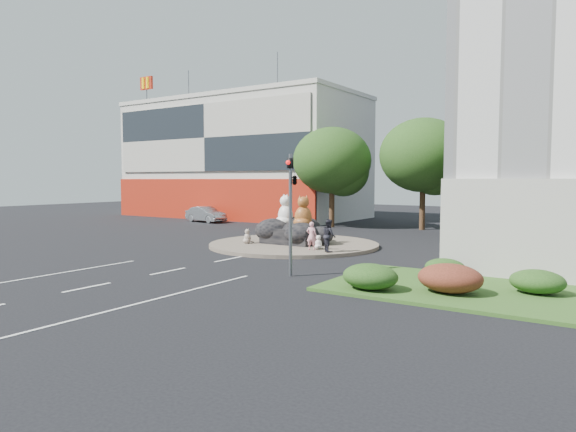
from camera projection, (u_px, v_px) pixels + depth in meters
name	position (u px, v px, depth m)	size (l,w,h in m)	color
ground	(168.00, 271.00, 22.15)	(120.00, 120.00, 0.00)	black
roundabout_island	(294.00, 245.00, 30.46)	(10.00, 10.00, 0.20)	brown
rock_plinth	(294.00, 235.00, 30.42)	(3.20, 2.60, 0.90)	black
shophouse_block	(243.00, 159.00, 54.84)	(25.20, 12.30, 17.40)	beige
grass_verge	(472.00, 291.00, 18.04)	(10.00, 6.00, 0.12)	#2A551C
tree_left	(333.00, 164.00, 42.29)	(6.46, 6.46, 8.27)	#382314
tree_mid	(424.00, 159.00, 40.08)	(6.84, 6.84, 8.76)	#382314
tree_right	(494.00, 169.00, 33.51)	(5.70, 5.70, 7.30)	#382314
hedge_near_green	(370.00, 276.00, 17.99)	(2.00, 1.60, 0.90)	#1A3D13
hedge_red	(450.00, 278.00, 17.44)	(2.20, 1.76, 0.99)	#481E13
hedge_mid_green	(537.00, 282.00, 17.32)	(1.80, 1.44, 0.81)	#1A3D13
hedge_back_green	(445.00, 268.00, 20.33)	(1.60, 1.28, 0.72)	#1A3D13
traffic_light	(292.00, 188.00, 20.75)	(0.44, 1.24, 5.00)	#595B60
street_lamp	(525.00, 165.00, 21.42)	(2.34, 0.22, 8.06)	#595B60
cat_white	(286.00, 210.00, 30.92)	(1.21, 1.04, 2.01)	silver
cat_tabby	(303.00, 212.00, 30.01)	(1.18, 1.02, 1.96)	orange
kitten_calico	(247.00, 236.00, 30.25)	(0.53, 0.46, 0.88)	beige
kitten_white	(318.00, 242.00, 27.87)	(0.46, 0.40, 0.77)	silver
pedestrian_pink	(312.00, 236.00, 27.37)	(0.55, 0.36, 1.52)	pink
pedestrian_dark	(329.00, 235.00, 26.67)	(0.83, 0.65, 1.71)	black
parked_car	(206.00, 214.00, 47.50)	(1.53, 4.37, 1.44)	#989B9F
litter_bin	(358.00, 277.00, 18.63)	(0.51, 0.51, 0.65)	black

